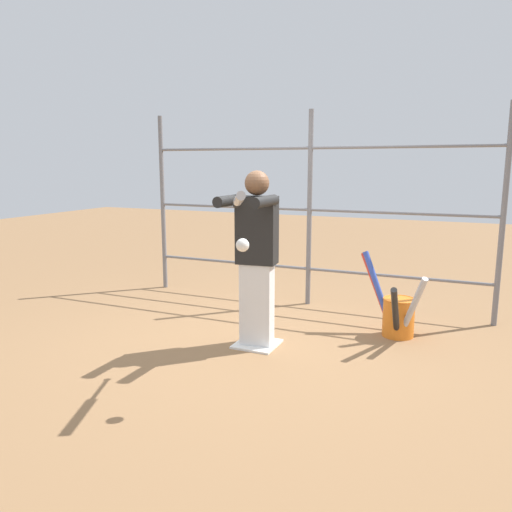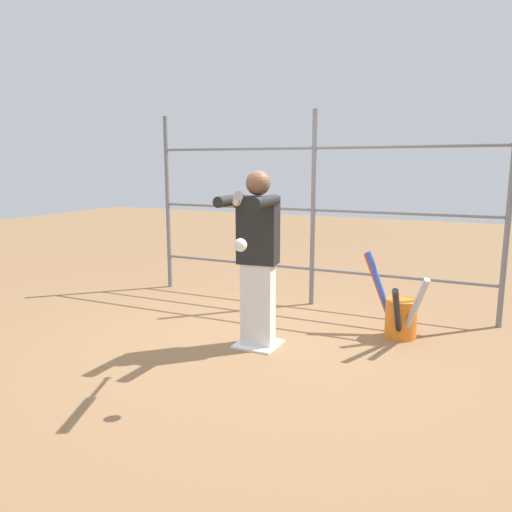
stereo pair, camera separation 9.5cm
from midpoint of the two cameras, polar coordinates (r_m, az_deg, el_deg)
name	(u,v)px [view 1 (the left image)]	position (r m, az deg, el deg)	size (l,w,h in m)	color
ground_plane	(257,345)	(4.93, -0.45, -10.13)	(24.00, 24.00, 0.00)	olive
home_plate	(257,344)	(4.93, -0.45, -10.02)	(0.40, 0.40, 0.02)	white
fence_backstop	(309,210)	(6.13, 5.69, 5.29)	(4.32, 0.06, 2.37)	slate
batter	(256,254)	(4.67, -0.55, 0.27)	(0.43, 0.59, 1.68)	silver
baseball_bat_swinging	(239,200)	(3.72, -2.74, 6.42)	(0.45, 0.77, 0.19)	black
softball_in_flight	(243,245)	(3.54, -2.32, 1.26)	(0.10, 0.10, 0.10)	white
bat_bucket	(397,313)	(5.28, 15.27, -6.32)	(0.75, 0.77, 0.84)	orange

